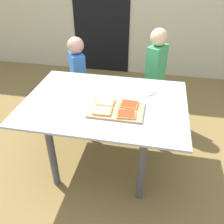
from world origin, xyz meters
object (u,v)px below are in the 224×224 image
pizza_slice_far_left (106,102)px  child_right (156,70)px  pizza_slice_near_left (102,111)px  child_left (78,71)px  plate_white_right (145,90)px  dining_table (105,111)px  pizza_slice_near_right (126,114)px  pizza_slice_far_right (129,104)px  cutting_board (117,110)px

pizza_slice_far_left → child_right: (0.38, 0.88, -0.07)m
pizza_slice_near_left → child_right: bearing=69.8°
child_left → child_right: 0.91m
pizza_slice_near_left → child_right: 1.08m
pizza_slice_far_left → child_right: child_right is taller
plate_white_right → child_right: bearing=82.5°
dining_table → pizza_slice_far_left: bearing=-71.0°
plate_white_right → dining_table: bearing=-142.2°
child_right → pizza_slice_near_right: bearing=-100.1°
pizza_slice_far_right → plate_white_right: size_ratio=0.76×
dining_table → child_right: (0.40, 0.83, 0.06)m
pizza_slice_near_right → plate_white_right: pizza_slice_near_right is taller
pizza_slice_near_left → child_left: child_left is taller
cutting_board → child_left: bearing=124.6°
cutting_board → pizza_slice_far_right: bearing=39.3°
pizza_slice_near_right → pizza_slice_near_left: 0.19m
pizza_slice_far_left → dining_table: bearing=109.0°
child_left → child_right: child_right is taller
child_right → pizza_slice_near_left: bearing=-110.2°
dining_table → plate_white_right: plate_white_right is taller
pizza_slice_near_left → child_right: size_ratio=0.13×
dining_table → pizza_slice_far_left: 0.15m
pizza_slice_near_right → pizza_slice_far_right: bearing=88.5°
pizza_slice_far_left → pizza_slice_far_right: bearing=2.2°
pizza_slice_near_right → pizza_slice_near_left: same height
pizza_slice_near_left → child_left: bearing=118.5°
dining_table → child_right: bearing=64.4°
pizza_slice_near_left → child_left: (-0.53, 0.98, -0.15)m
dining_table → pizza_slice_near_right: (0.21, -0.20, 0.13)m
pizza_slice_far_right → child_right: (0.18, 0.87, -0.07)m
cutting_board → child_right: child_right is taller
pizza_slice_far_left → pizza_slice_far_right: 0.20m
pizza_slice_near_left → plate_white_right: (0.30, 0.44, -0.02)m
cutting_board → pizza_slice_near_right: pizza_slice_near_right is taller
pizza_slice_near_left → pizza_slice_far_right: bearing=35.6°
pizza_slice_near_left → plate_white_right: bearing=55.8°
pizza_slice_far_left → pizza_slice_far_right: size_ratio=0.95×
pizza_slice_near_right → child_left: 1.23m
plate_white_right → child_right: 0.59m
cutting_board → pizza_slice_far_left: bearing=146.9°
plate_white_right → pizza_slice_near_right: bearing=-103.4°
dining_table → pizza_slice_near_right: 0.32m
cutting_board → pizza_slice_near_right: 0.12m
dining_table → plate_white_right: 0.42m
pizza_slice_far_left → pizza_slice_near_left: bearing=-88.6°
child_left → pizza_slice_far_left: bearing=-58.1°
plate_white_right → child_left: (-0.83, 0.55, -0.13)m
pizza_slice_far_left → pizza_slice_near_right: (0.19, -0.14, 0.00)m
pizza_slice_far_left → child_left: size_ratio=0.15×
pizza_slice_near_right → child_left: size_ratio=0.16×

